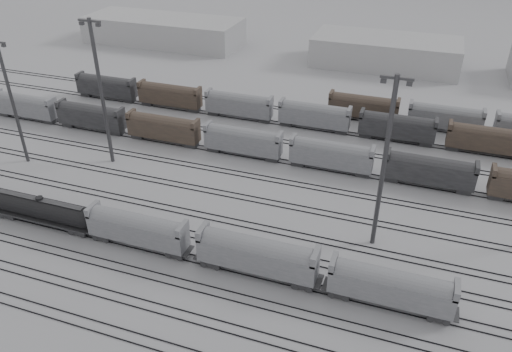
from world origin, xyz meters
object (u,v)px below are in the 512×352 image
(tank_car_b, at_px, (42,209))
(light_mast_a, at_px, (12,100))
(hopper_car_c, at_px, (391,286))
(light_mast_c, at_px, (384,161))
(hopper_car_b, at_px, (257,254))
(hopper_car_a, at_px, (137,228))

(tank_car_b, distance_m, light_mast_a, 24.45)
(tank_car_b, height_order, hopper_car_c, hopper_car_c)
(light_mast_a, distance_m, light_mast_c, 64.97)
(light_mast_a, relative_size, light_mast_c, 0.90)
(hopper_car_b, relative_size, light_mast_c, 0.63)
(light_mast_c, bearing_deg, tank_car_b, -165.95)
(hopper_car_a, distance_m, hopper_car_c, 35.28)
(tank_car_b, xyz_separation_m, hopper_car_a, (16.65, -0.00, 0.63))
(tank_car_b, relative_size, light_mast_c, 0.74)
(tank_car_b, relative_size, hopper_car_b, 1.16)
(hopper_car_c, xyz_separation_m, light_mast_a, (-68.48, 15.26, 8.87))
(hopper_car_c, relative_size, light_mast_c, 0.59)
(tank_car_b, distance_m, hopper_car_c, 51.93)
(hopper_car_b, height_order, hopper_car_c, hopper_car_b)
(hopper_car_b, distance_m, light_mast_a, 54.12)
(hopper_car_a, bearing_deg, hopper_car_c, 0.00)
(tank_car_b, bearing_deg, light_mast_a, 137.33)
(tank_car_b, height_order, hopper_car_b, hopper_car_b)
(tank_car_b, bearing_deg, hopper_car_a, -0.00)
(tank_car_b, relative_size, light_mast_a, 0.82)
(hopper_car_c, bearing_deg, tank_car_b, -180.00)
(hopper_car_b, bearing_deg, light_mast_a, 163.40)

